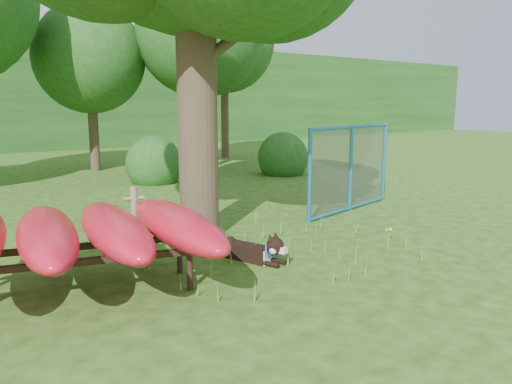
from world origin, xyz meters
TOP-DOWN VIEW (x-y plane):
  - ground at (0.00, 0.00)m, footprint 80.00×80.00m
  - wooden_post at (-1.76, 1.81)m, footprint 0.33×0.13m
  - kayak_rack at (-2.89, 0.91)m, footprint 3.67×3.96m
  - husky_dog at (-0.24, 0.56)m, footprint 0.57×1.19m
  - fence_section at (3.86, 2.39)m, footprint 3.38×0.81m
  - wildflower_clump at (2.40, 0.07)m, footprint 0.12×0.12m
  - bg_tree_c at (1.50, 13.00)m, footprint 4.00×4.00m
  - bg_tree_d at (5.00, 11.00)m, footprint 4.80×4.80m
  - bg_tree_e at (8.00, 14.00)m, footprint 4.60×4.60m
  - shrub_right at (6.50, 8.00)m, footprint 1.80×1.80m
  - shrub_mid at (2.00, 9.00)m, footprint 1.80×1.80m

SIDE VIEW (x-z plane):
  - ground at x=0.00m, z-range 0.00..0.00m
  - shrub_right at x=6.50m, z-range -0.90..0.90m
  - shrub_mid at x=2.00m, z-range -0.90..0.90m
  - husky_dog at x=-0.24m, z-range -0.08..0.46m
  - wildflower_clump at x=2.40m, z-range 0.08..0.34m
  - wooden_post at x=-1.76m, z-range 0.04..1.24m
  - kayak_rack at x=-2.89m, z-range 0.29..1.37m
  - fence_section at x=3.86m, z-range -0.67..2.68m
  - bg_tree_c at x=1.50m, z-range 1.05..7.17m
  - bg_tree_d at x=5.00m, z-range 1.33..8.83m
  - bg_tree_e at x=8.00m, z-range 1.46..9.01m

